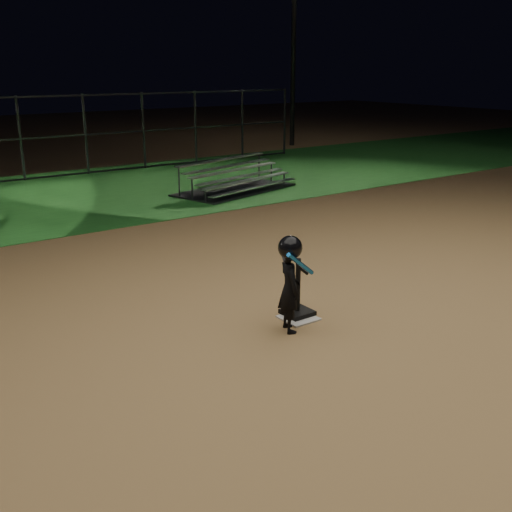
{
  "coord_description": "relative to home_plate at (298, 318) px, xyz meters",
  "views": [
    {
      "loc": [
        -4.97,
        -5.92,
        3.32
      ],
      "look_at": [
        0.0,
        1.0,
        0.65
      ],
      "focal_mm": 42.67,
      "sensor_mm": 36.0,
      "label": 1
    }
  ],
  "objects": [
    {
      "name": "batting_tee",
      "position": [
        0.05,
        0.09,
        0.16
      ],
      "size": [
        0.38,
        0.38,
        0.81
      ],
      "color": "black",
      "rests_on": "home_plate"
    },
    {
      "name": "light_pole_right",
      "position": [
        12.0,
        14.94,
        4.93
      ],
      "size": [
        0.9,
        0.53,
        8.3
      ],
      "color": "#2D2D30",
      "rests_on": "ground"
    },
    {
      "name": "ground",
      "position": [
        0.0,
        0.0,
        -0.01
      ],
      "size": [
        80.0,
        80.0,
        0.0
      ],
      "primitive_type": "plane",
      "color": "#A67D4B",
      "rests_on": "ground"
    },
    {
      "name": "bleacher_right",
      "position": [
        4.28,
        7.93,
        0.16
      ],
      "size": [
        3.75,
        2.5,
        0.84
      ],
      "rotation": [
        0.0,
        0.0,
        0.26
      ],
      "color": "silver",
      "rests_on": "ground"
    },
    {
      "name": "child_batter",
      "position": [
        -0.34,
        -0.22,
        0.67
      ],
      "size": [
        0.56,
        0.5,
        1.29
      ],
      "rotation": [
        0.0,
        0.0,
        1.24
      ],
      "color": "black",
      "rests_on": "ground"
    },
    {
      "name": "backstop_fence",
      "position": [
        0.0,
        13.0,
        1.24
      ],
      "size": [
        20.08,
        0.08,
        2.5
      ],
      "color": "#38383D",
      "rests_on": "ground"
    },
    {
      "name": "home_plate",
      "position": [
        0.0,
        0.0,
        0.0
      ],
      "size": [
        0.45,
        0.45,
        0.02
      ],
      "primitive_type": "cube",
      "color": "beige",
      "rests_on": "ground"
    },
    {
      "name": "grass_strip",
      "position": [
        0.0,
        10.0,
        -0.01
      ],
      "size": [
        60.0,
        8.0,
        0.01
      ],
      "primitive_type": "cube",
      "color": "#1C581E",
      "rests_on": "ground"
    }
  ]
}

